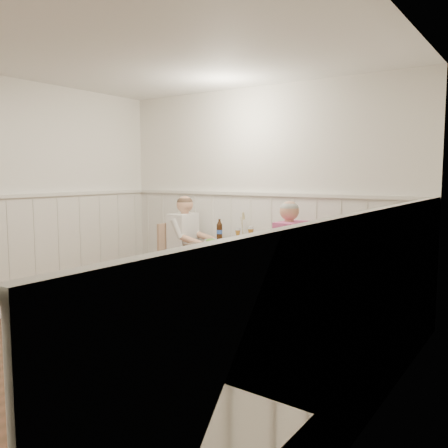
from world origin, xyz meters
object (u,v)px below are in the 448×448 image
beer_bottle (219,230)px  grass_vase (242,227)px  chair_left (179,258)px  man_in_pink (288,269)px  diner_cream (186,254)px  dining_table (234,252)px  chair_right (296,270)px

beer_bottle → grass_vase: size_ratio=0.71×
chair_left → grass_vase: 0.88m
beer_bottle → chair_left: bearing=-146.8°
grass_vase → chair_left: bearing=-150.8°
man_in_pink → diner_cream: 1.48m
chair_left → diner_cream: bearing=81.5°
dining_table → man_in_pink: 0.74m
dining_table → chair_right: (0.76, 0.07, -0.13)m
diner_cream → grass_vase: bearing=21.3°
chair_right → beer_bottle: 1.16m
man_in_pink → beer_bottle: size_ratio=5.04×
dining_table → beer_bottle: size_ratio=3.68×
dining_table → beer_bottle: beer_bottle is taller
diner_cream → chair_left: bearing=-98.5°
chair_left → dining_table: bearing=6.1°
chair_right → grass_vase: size_ratio=2.62×
chair_right → chair_left: 1.54m
dining_table → chair_left: size_ratio=0.99×
dining_table → beer_bottle: (-0.34, 0.20, 0.21)m
man_in_pink → diner_cream: diner_cream is taller
chair_left → diner_cream: diner_cream is taller
dining_table → diner_cream: 0.75m
chair_right → diner_cream: 1.51m
man_in_pink → diner_cream: size_ratio=0.99×
man_in_pink → beer_bottle: man_in_pink is taller
chair_right → chair_left: size_ratio=1.00×
beer_bottle → dining_table: bearing=-30.3°
chair_right → diner_cream: (-1.51, -0.03, 0.03)m
chair_left → beer_bottle: size_ratio=3.71×
chair_right → grass_vase: bearing=164.9°
chair_left → diner_cream: (0.02, 0.12, 0.03)m
dining_table → man_in_pink: (0.73, -0.06, -0.11)m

